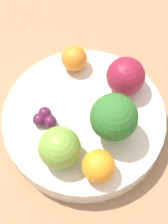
{
  "coord_description": "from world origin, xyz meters",
  "views": [
    {
      "loc": [
        0.13,
        -0.19,
        0.49
      ],
      "look_at": [
        0.0,
        0.0,
        0.06
      ],
      "focal_mm": 60.0,
      "sensor_mm": 36.0,
      "label": 1
    }
  ],
  "objects_px": {
    "bowl": "(84,121)",
    "orange_back": "(74,58)",
    "grape_cluster": "(45,118)",
    "broccoli": "(114,118)",
    "apple_red": "(59,148)",
    "apple_green": "(126,76)",
    "orange_front": "(98,166)"
  },
  "relations": [
    {
      "from": "bowl",
      "to": "orange_back",
      "type": "distance_m",
      "value": 0.09
    },
    {
      "from": "apple_green",
      "to": "grape_cluster",
      "type": "height_order",
      "value": "apple_green"
    },
    {
      "from": "broccoli",
      "to": "orange_front",
      "type": "distance_m",
      "value": 0.06
    },
    {
      "from": "orange_front",
      "to": "grape_cluster",
      "type": "distance_m",
      "value": 0.1
    },
    {
      "from": "apple_red",
      "to": "grape_cluster",
      "type": "xyz_separation_m",
      "value": [
        -0.05,
        0.03,
        -0.02
      ]
    },
    {
      "from": "apple_red",
      "to": "orange_front",
      "type": "bearing_deg",
      "value": 9.7
    },
    {
      "from": "broccoli",
      "to": "grape_cluster",
      "type": "bearing_deg",
      "value": -156.32
    },
    {
      "from": "grape_cluster",
      "to": "bowl",
      "type": "bearing_deg",
      "value": 43.12
    },
    {
      "from": "bowl",
      "to": "grape_cluster",
      "type": "xyz_separation_m",
      "value": [
        -0.04,
        -0.04,
        0.03
      ]
    },
    {
      "from": "orange_back",
      "to": "broccoli",
      "type": "bearing_deg",
      "value": -30.69
    },
    {
      "from": "grape_cluster",
      "to": "broccoli",
      "type": "bearing_deg",
      "value": 23.68
    },
    {
      "from": "broccoli",
      "to": "orange_back",
      "type": "distance_m",
      "value": 0.12
    },
    {
      "from": "broccoli",
      "to": "orange_back",
      "type": "bearing_deg",
      "value": 149.31
    },
    {
      "from": "broccoli",
      "to": "apple_red",
      "type": "relative_size",
      "value": 1.35
    },
    {
      "from": "orange_back",
      "to": "orange_front",
      "type": "bearing_deg",
      "value": -45.35
    },
    {
      "from": "bowl",
      "to": "apple_red",
      "type": "bearing_deg",
      "value": -83.34
    },
    {
      "from": "broccoli",
      "to": "orange_front",
      "type": "bearing_deg",
      "value": -75.95
    },
    {
      "from": "broccoli",
      "to": "grape_cluster",
      "type": "distance_m",
      "value": 0.09
    },
    {
      "from": "orange_front",
      "to": "apple_green",
      "type": "bearing_deg",
      "value": 106.42
    },
    {
      "from": "grape_cluster",
      "to": "orange_front",
      "type": "bearing_deg",
      "value": -12.0
    },
    {
      "from": "apple_red",
      "to": "apple_green",
      "type": "bearing_deg",
      "value": 84.28
    },
    {
      "from": "apple_red",
      "to": "orange_front",
      "type": "xyz_separation_m",
      "value": [
        0.05,
        0.01,
        -0.01
      ]
    },
    {
      "from": "apple_red",
      "to": "broccoli",
      "type": "bearing_deg",
      "value": 60.86
    },
    {
      "from": "apple_red",
      "to": "orange_front",
      "type": "distance_m",
      "value": 0.05
    },
    {
      "from": "bowl",
      "to": "apple_red",
      "type": "distance_m",
      "value": 0.08
    },
    {
      "from": "bowl",
      "to": "apple_green",
      "type": "bearing_deg",
      "value": 73.11
    },
    {
      "from": "grape_cluster",
      "to": "apple_green",
      "type": "bearing_deg",
      "value": 60.57
    },
    {
      "from": "bowl",
      "to": "apple_red",
      "type": "relative_size",
      "value": 4.19
    },
    {
      "from": "orange_front",
      "to": "grape_cluster",
      "type": "xyz_separation_m",
      "value": [
        -0.09,
        0.02,
        -0.01
      ]
    },
    {
      "from": "apple_green",
      "to": "broccoli",
      "type": "bearing_deg",
      "value": -71.68
    },
    {
      "from": "orange_front",
      "to": "grape_cluster",
      "type": "height_order",
      "value": "orange_front"
    },
    {
      "from": "broccoli",
      "to": "apple_green",
      "type": "bearing_deg",
      "value": 108.32
    }
  ]
}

